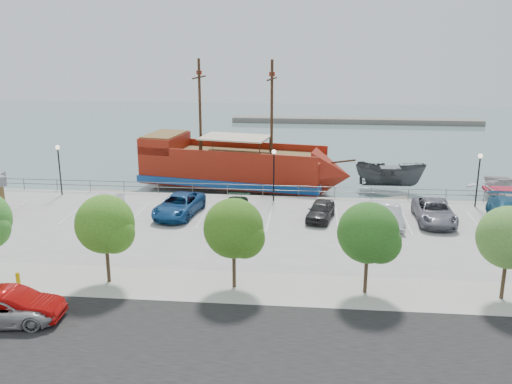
{
  "coord_description": "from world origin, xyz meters",
  "views": [
    {
      "loc": [
        2.97,
        -38.1,
        13.42
      ],
      "look_at": [
        -1.0,
        2.0,
        2.0
      ],
      "focal_mm": 40.0,
      "sensor_mm": 36.0,
      "label": 1
    }
  ],
  "objects": [
    {
      "name": "lamp_post_mid",
      "position": [
        0.0,
        6.5,
        2.94
      ],
      "size": [
        0.36,
        0.36,
        4.28
      ],
      "color": "black",
      "rests_on": "land_slab"
    },
    {
      "name": "dock_mid",
      "position": [
        8.56,
        9.2,
        -0.81
      ],
      "size": [
        6.89,
        4.23,
        0.38
      ],
      "primitive_type": "cube",
      "rotation": [
        0.0,
        0.0,
        0.38
      ],
      "color": "#676254",
      "rests_on": "ground"
    },
    {
      "name": "parked_car_h",
      "position": [
        17.33,
        2.8,
        0.82
      ],
      "size": [
        2.62,
        5.78,
        1.64
      ],
      "primitive_type": "imported",
      "rotation": [
        0.0,
        0.0,
        -0.06
      ],
      "color": "#185278",
      "rests_on": "land_slab"
    },
    {
      "name": "lamp_post_left",
      "position": [
        -18.0,
        6.5,
        2.94
      ],
      "size": [
        0.36,
        0.36,
        4.28
      ],
      "color": "black",
      "rests_on": "land_slab"
    },
    {
      "name": "street_van",
      "position": [
        -11.19,
        -14.9,
        0.69
      ],
      "size": [
        5.28,
        3.03,
        1.39
      ],
      "primitive_type": "imported",
      "rotation": [
        0.0,
        0.0,
        1.72
      ],
      "color": "#A0A0A0",
      "rests_on": "street"
    },
    {
      "name": "pirate_ship",
      "position": [
        -2.86,
        13.1,
        1.1
      ],
      "size": [
        20.21,
        8.74,
        12.55
      ],
      "rotation": [
        0.0,
        0.0,
        -0.18
      ],
      "color": "maroon",
      "rests_on": "ground"
    },
    {
      "name": "ground",
      "position": [
        0.0,
        0.0,
        -1.0
      ],
      "size": [
        160.0,
        160.0,
        0.0
      ],
      "primitive_type": "plane",
      "color": "slate"
    },
    {
      "name": "street_sedan",
      "position": [
        -11.04,
        -14.62,
        0.78
      ],
      "size": [
        4.78,
        1.86,
        1.55
      ],
      "primitive_type": "imported",
      "rotation": [
        0.0,
        0.0,
        1.62
      ],
      "color": "#A60A08",
      "rests_on": "street"
    },
    {
      "name": "parked_car_c",
      "position": [
        -6.84,
        2.04,
        0.8
      ],
      "size": [
        3.43,
        6.06,
        1.6
      ],
      "primitive_type": "imported",
      "rotation": [
        0.0,
        0.0,
        -0.14
      ],
      "color": "navy",
      "rests_on": "land_slab"
    },
    {
      "name": "tree_f",
      "position": [
        13.15,
        -10.07,
        3.3
      ],
      "size": [
        3.3,
        3.2,
        5.0
      ],
      "color": "#473321",
      "rests_on": "sidewalk"
    },
    {
      "name": "street",
      "position": [
        0.0,
        -16.0,
        0.01
      ],
      "size": [
        100.0,
        8.0,
        0.04
      ],
      "primitive_type": "cube",
      "color": "black",
      "rests_on": "land_slab"
    },
    {
      "name": "speedboat",
      "position": [
        20.08,
        11.47,
        -0.17
      ],
      "size": [
        5.91,
        8.16,
        1.66
      ],
      "primitive_type": "imported",
      "rotation": [
        0.0,
        0.0,
        -0.02
      ],
      "color": "silver",
      "rests_on": "ground"
    },
    {
      "name": "seawall_railing",
      "position": [
        0.0,
        7.8,
        0.53
      ],
      "size": [
        50.0,
        0.06,
        1.0
      ],
      "color": "#606060",
      "rests_on": "land_slab"
    },
    {
      "name": "parked_car_e",
      "position": [
        3.77,
        2.1,
        0.71
      ],
      "size": [
        2.48,
        4.4,
        1.41
      ],
      "primitive_type": "imported",
      "rotation": [
        0.0,
        0.0,
        -0.2
      ],
      "color": "black",
      "rests_on": "land_slab"
    },
    {
      "name": "lamp_post_right",
      "position": [
        16.0,
        6.5,
        2.94
      ],
      "size": [
        0.36,
        0.36,
        4.28
      ],
      "color": "black",
      "rests_on": "land_slab"
    },
    {
      "name": "dock_west",
      "position": [
        -13.42,
        9.2,
        -0.78
      ],
      "size": [
        7.94,
        2.99,
        0.44
      ],
      "primitive_type": "cube",
      "rotation": [
        0.0,
        0.0,
        -0.1
      ],
      "color": "gray",
      "rests_on": "ground"
    },
    {
      "name": "dock_east",
      "position": [
        16.22,
        9.2,
        -0.79
      ],
      "size": [
        7.62,
        2.87,
        0.43
      ],
      "primitive_type": "cube",
      "rotation": [
        0.0,
        0.0,
        -0.1
      ],
      "color": "slate",
      "rests_on": "ground"
    },
    {
      "name": "tree_d",
      "position": [
        -0.85,
        -10.07,
        3.3
      ],
      "size": [
        3.3,
        3.2,
        5.0
      ],
      "color": "#473321",
      "rests_on": "sidewalk"
    },
    {
      "name": "parked_car_f",
      "position": [
        8.62,
        1.27,
        0.73
      ],
      "size": [
        1.8,
        4.51,
        1.46
      ],
      "primitive_type": "imported",
      "rotation": [
        0.0,
        0.0,
        0.06
      ],
      "color": "silver",
      "rests_on": "land_slab"
    },
    {
      "name": "parked_car_g",
      "position": [
        11.98,
        2.37,
        0.79
      ],
      "size": [
        2.72,
        5.71,
        1.58
      ],
      "primitive_type": "imported",
      "rotation": [
        0.0,
        0.0,
        -0.02
      ],
      "color": "slate",
      "rests_on": "land_slab"
    },
    {
      "name": "tree_c",
      "position": [
        -7.85,
        -10.07,
        3.3
      ],
      "size": [
        3.3,
        3.2,
        5.0
      ],
      "color": "#473321",
      "rests_on": "sidewalk"
    },
    {
      "name": "far_shore",
      "position": [
        10.0,
        55.0,
        -0.6
      ],
      "size": [
        40.0,
        3.0,
        0.8
      ],
      "primitive_type": "cube",
      "color": "#6A665A",
      "rests_on": "ground"
    },
    {
      "name": "tree_e",
      "position": [
        6.15,
        -10.07,
        3.3
      ],
      "size": [
        3.3,
        3.2,
        5.0
      ],
      "color": "#473321",
      "rests_on": "sidewalk"
    },
    {
      "name": "fire_hydrant",
      "position": [
        -12.85,
        -10.8,
        0.38
      ],
      "size": [
        0.25,
        0.25,
        0.71
      ],
      "rotation": [
        0.0,
        0.0,
        -0.42
      ],
      "color": "#C09100",
      "rests_on": "sidewalk"
    },
    {
      "name": "parked_car_b",
      "position": [
        -12.24,
        1.84,
        0.71
      ],
      "size": [
        1.88,
        4.41,
        1.41
      ],
      "primitive_type": "imported",
      "rotation": [
        0.0,
        0.0,
        0.09
      ],
      "color": "silver",
      "rests_on": "land_slab"
    },
    {
      "name": "sidewalk",
      "position": [
        0.0,
        -10.0,
        0.01
      ],
      "size": [
        100.0,
        4.0,
        0.05
      ],
      "primitive_type": "cube",
      "color": "#B4B2A5",
      "rests_on": "land_slab"
    },
    {
      "name": "patrol_boat",
      "position": [
        10.3,
        14.23,
        0.24
      ],
      "size": [
        6.81,
        3.85,
        2.48
      ],
      "primitive_type": "imported",
      "rotation": [
        0.0,
        0.0,
        1.33
      ],
      "color": "#404246",
      "rests_on": "ground"
    },
    {
      "name": "parked_car_d",
      "position": [
        -2.64,
        1.87,
        0.67
      ],
      "size": [
        2.15,
        4.75,
        1.35
      ],
      "primitive_type": "imported",
      "rotation": [
        0.0,
        0.0,
        -0.06
      ],
      "color": "#143822",
      "rests_on": "land_slab"
    }
  ]
}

